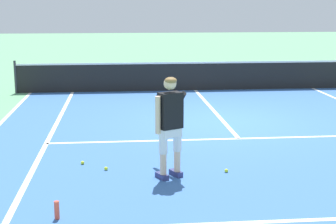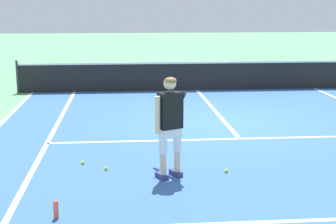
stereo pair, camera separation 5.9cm
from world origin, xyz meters
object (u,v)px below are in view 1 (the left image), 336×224
(tennis_ball_by_baseline, at_px, (106,169))
(water_bottle, at_px, (57,210))
(tennis_ball_near_feet, at_px, (83,163))
(tennis_player, at_px, (170,120))
(tennis_ball_mid_court, at_px, (226,171))

(tennis_ball_by_baseline, distance_m, water_bottle, 2.12)
(tennis_ball_near_feet, bearing_deg, tennis_player, -29.28)
(tennis_player, bearing_deg, tennis_ball_mid_court, 8.72)
(tennis_ball_near_feet, xyz_separation_m, water_bottle, (-0.18, -2.40, 0.09))
(tennis_player, bearing_deg, water_bottle, -137.52)
(tennis_player, relative_size, tennis_ball_mid_court, 25.95)
(tennis_ball_mid_court, height_order, water_bottle, water_bottle)
(water_bottle, bearing_deg, tennis_ball_near_feet, 85.69)
(tennis_ball_mid_court, bearing_deg, tennis_ball_near_feet, 164.57)
(tennis_player, height_order, water_bottle, tennis_player)
(tennis_ball_near_feet, bearing_deg, tennis_ball_mid_court, -15.43)
(tennis_player, relative_size, tennis_ball_near_feet, 25.95)
(tennis_player, distance_m, tennis_ball_mid_court, 1.40)
(tennis_ball_near_feet, relative_size, tennis_ball_mid_court, 1.00)
(tennis_player, distance_m, water_bottle, 2.46)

